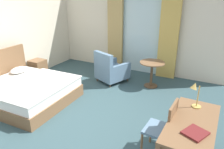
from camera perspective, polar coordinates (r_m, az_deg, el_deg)
name	(u,v)px	position (r m, az deg, el deg)	size (l,w,h in m)	color
ground	(77,119)	(4.61, -9.34, -11.59)	(5.91, 6.98, 0.10)	#334C51
wall_back	(136,28)	(6.80, 6.54, 12.33)	(5.51, 0.12, 2.75)	beige
balcony_glass_door	(142,34)	(6.68, 7.95, 10.67)	(1.26, 0.02, 2.42)	silver
curtain_panel_left	(115,31)	(6.91, 0.90, 11.54)	(0.51, 0.10, 2.49)	tan
curtain_panel_right	(169,36)	(6.35, 14.99, 9.92)	(0.55, 0.10, 2.49)	tan
bed	(25,90)	(5.39, -22.22, -3.96)	(2.02, 1.84, 1.10)	brown
nightstand	(38,68)	(6.85, -19.22, 1.62)	(0.41, 0.42, 0.51)	brown
writing_desk	(192,127)	(3.24, 20.62, -13.13)	(0.65, 1.35, 0.77)	brown
desk_chair	(164,126)	(3.41, 13.84, -13.39)	(0.43, 0.46, 0.96)	slate
desk_lamp	(195,91)	(3.39, 21.45, -4.25)	(0.20, 0.23, 0.46)	tan
closed_book	(195,133)	(2.96, 21.45, -14.38)	(0.25, 0.28, 0.03)	maroon
armchair_by_window	(111,70)	(6.03, -0.29, 1.19)	(0.94, 0.99, 0.90)	slate
round_cafe_table	(152,69)	(5.77, 10.66, 1.58)	(0.66, 0.66, 0.70)	brown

